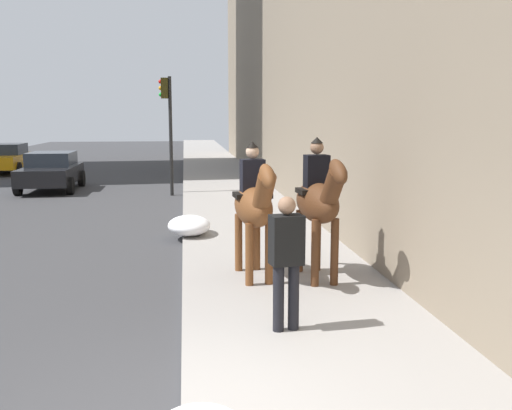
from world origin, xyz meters
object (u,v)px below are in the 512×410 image
mounted_horse_near (254,204)px  car_near_lane (6,158)px  traffic_light_near_curb (168,117)px  pedestrian_greeting (286,254)px  mounted_horse_far (318,201)px  car_far_lane (51,171)px

mounted_horse_near → car_near_lane: bearing=-159.5°
traffic_light_near_curb → pedestrian_greeting: bearing=-172.5°
mounted_horse_near → mounted_horse_far: mounted_horse_far is taller
traffic_light_near_curb → mounted_horse_near: bearing=-171.5°
mounted_horse_far → car_near_lane: size_ratio=0.54×
car_near_lane → traffic_light_near_curb: 12.46m
car_far_lane → traffic_light_near_curb: 5.27m
car_near_lane → car_far_lane: (-7.19, -3.75, 0.00)m
car_far_lane → traffic_light_near_curb: traffic_light_near_curb is taller
car_near_lane → mounted_horse_near: bearing=24.4°
mounted_horse_near → car_near_lane: 22.58m
traffic_light_near_curb → car_near_lane: bearing=41.8°
mounted_horse_far → pedestrian_greeting: mounted_horse_far is taller
mounted_horse_near → car_near_lane: (20.30, 9.86, -0.62)m
pedestrian_greeting → car_far_lane: bearing=12.5°
car_near_lane → traffic_light_near_curb: bearing=40.3°
traffic_light_near_curb → car_far_lane: bearing=66.1°
pedestrian_greeting → car_far_lane: pedestrian_greeting is taller
mounted_horse_far → car_far_lane: size_ratio=0.59×
pedestrian_greeting → car_far_lane: size_ratio=0.43×
mounted_horse_near → traffic_light_near_curb: (11.14, 1.66, 1.39)m
pedestrian_greeting → traffic_light_near_curb: traffic_light_near_curb is taller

